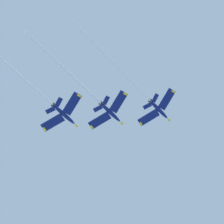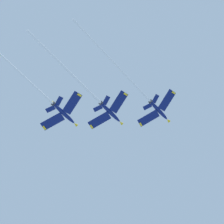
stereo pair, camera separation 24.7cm
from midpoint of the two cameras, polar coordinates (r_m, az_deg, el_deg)
The scene contains 3 objects.
jet_lead at distance 138.51m, azimuth 5.28°, elevation 2.87°, with size 25.82×51.82×22.58m.
jet_second at distance 132.86m, azimuth -3.24°, elevation 2.79°, with size 23.45×46.46×20.30m.
jet_third at distance 131.06m, azimuth -11.17°, elevation 2.67°, with size 25.41×54.77×23.79m.
Camera 2 is at (28.18, 24.83, 1.76)m, focal length 55.05 mm.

